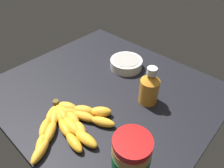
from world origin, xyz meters
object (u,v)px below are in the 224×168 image
object	(u,v)px
peanut_butter_jar	(131,159)
small_bowl	(126,63)
honey_bottle	(149,87)
banana_bunch	(69,122)

from	to	relation	value
peanut_butter_jar	small_bowl	distance (cm)	47.23
honey_bottle	small_bowl	distance (cm)	21.92
banana_bunch	honey_bottle	distance (cm)	28.52
peanut_butter_jar	honey_bottle	xyz separation A→B (cm)	(-11.97, 24.96, -0.76)
banana_bunch	small_bowl	bearing A→B (deg)	101.06
banana_bunch	peanut_butter_jar	world-z (taller)	peanut_butter_jar
banana_bunch	peanut_butter_jar	distance (cm)	24.30
honey_bottle	small_bowl	bearing A→B (deg)	150.59
honey_bottle	peanut_butter_jar	bearing A→B (deg)	-64.38
peanut_butter_jar	honey_bottle	world-z (taller)	same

